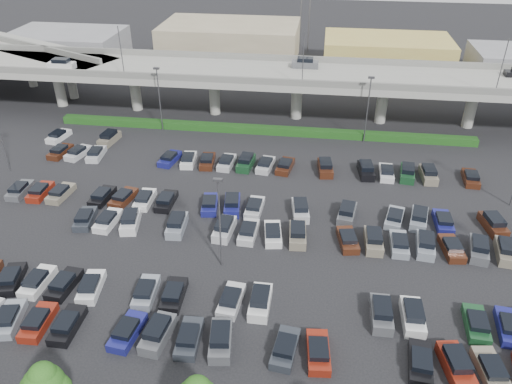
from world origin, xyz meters
TOP-DOWN VIEW (x-y plane):
  - ground at (0.00, 0.00)m, footprint 280.00×280.00m
  - overpass at (-0.25, 32.01)m, footprint 150.00×13.00m
  - on_ramp at (-52.10, 43.05)m, footprint 50.93×30.13m
  - hedge at (0.00, 25.00)m, footprint 66.00×1.60m
  - parked_cars at (0.82, -3.50)m, footprint 63.01×41.65m
  - light_poles at (-4.13, 2.00)m, footprint 66.90×48.38m
  - distant_buildings at (12.38, 61.81)m, footprint 138.00×24.00m

SIDE VIEW (x-z plane):
  - ground at x=0.00m, z-range 0.00..0.00m
  - hedge at x=0.00m, z-range 0.00..1.10m
  - parked_cars at x=0.82m, z-range -0.21..1.46m
  - distant_buildings at x=12.38m, z-range -0.76..8.24m
  - light_poles at x=-4.13m, z-range 1.09..11.39m
  - on_ramp at x=-52.10m, z-range 2.46..11.26m
  - overpass at x=-0.25m, z-range -0.93..14.87m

